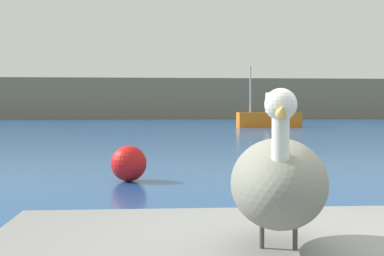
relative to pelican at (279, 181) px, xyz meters
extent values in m
cube|color=#7F755B|center=(0.46, 79.76, 2.00)|extent=(140.00, 15.47, 5.96)
ellipsoid|color=gray|center=(0.00, 0.01, -0.01)|extent=(0.79, 1.20, 0.51)
cylinder|color=white|center=(-0.08, -0.37, 0.23)|extent=(0.09, 0.09, 0.32)
sphere|color=white|center=(-0.08, -0.37, 0.44)|extent=(0.17, 0.17, 0.17)
cone|color=gold|center=(-0.14, -0.65, 0.41)|extent=(0.15, 0.42, 0.10)
cylinder|color=#4C4742|center=(0.11, 0.04, -0.34)|extent=(0.03, 0.03, 0.15)
cylinder|color=#4C4742|center=(-0.08, 0.09, -0.34)|extent=(0.03, 0.03, 0.15)
cube|color=orange|center=(8.19, 37.24, -0.40)|extent=(4.90, 1.63, 1.17)
cube|color=silver|center=(8.68, 37.24, 0.97)|extent=(1.27, 1.28, 1.56)
cylinder|color=#B2B2B2|center=(6.72, 37.23, 2.01)|extent=(0.12, 0.12, 3.64)
sphere|color=red|center=(-1.23, 7.14, -0.63)|extent=(0.70, 0.70, 0.70)
camera|label=1|loc=(-0.72, -2.97, 0.42)|focal=48.63mm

